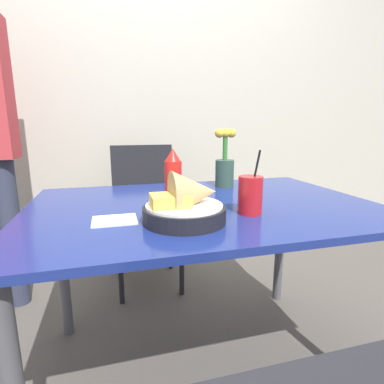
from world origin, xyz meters
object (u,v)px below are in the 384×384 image
(ketchup_bottle, at_px, (173,179))
(drink_cup, at_px, (250,196))
(food_basket, at_px, (187,204))
(chair_far_window, at_px, (145,202))
(flower_vase, at_px, (225,165))

(ketchup_bottle, relative_size, drink_cup, 0.98)
(food_basket, height_order, ketchup_bottle, ketchup_bottle)
(chair_far_window, height_order, drink_cup, drink_cup)
(chair_far_window, xyz_separation_m, flower_vase, (0.33, -0.57, 0.30))
(food_basket, xyz_separation_m, ketchup_bottle, (-0.00, 0.19, 0.05))
(food_basket, bearing_deg, ketchup_bottle, 91.24)
(chair_far_window, relative_size, food_basket, 3.51)
(ketchup_bottle, distance_m, flower_vase, 0.43)
(chair_far_window, relative_size, flower_vase, 3.23)
(food_basket, distance_m, flower_vase, 0.57)
(chair_far_window, xyz_separation_m, ketchup_bottle, (0.02, -0.86, 0.30))
(food_basket, xyz_separation_m, flower_vase, (0.31, 0.48, 0.05))
(drink_cup, bearing_deg, food_basket, -172.07)
(food_basket, bearing_deg, flower_vase, 57.33)
(flower_vase, bearing_deg, ketchup_bottle, -137.14)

